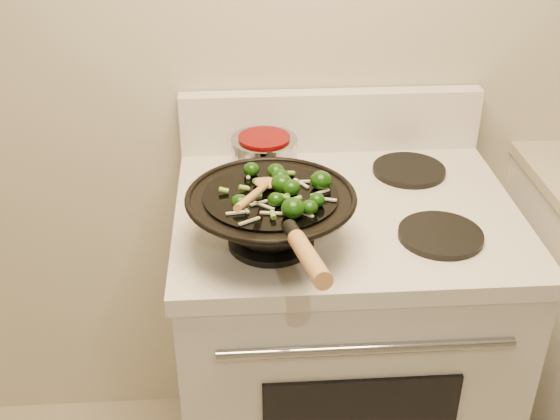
{
  "coord_description": "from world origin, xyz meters",
  "views": [
    {
      "loc": [
        -0.44,
        -0.21,
        1.73
      ],
      "look_at": [
        -0.37,
        1.0,
        1.01
      ],
      "focal_mm": 45.0,
      "sensor_mm": 36.0,
      "label": 1
    }
  ],
  "objects": [
    {
      "name": "stove",
      "position": [
        -0.2,
        1.17,
        0.47
      ],
      "size": [
        0.78,
        0.67,
        1.08
      ],
      "color": "white",
      "rests_on": "ground"
    },
    {
      "name": "saucepan",
      "position": [
        -0.38,
        1.32,
        0.98
      ],
      "size": [
        0.16,
        0.26,
        0.1
      ],
      "color": "#9A9CA2",
      "rests_on": "stove"
    },
    {
      "name": "wok",
      "position": [
        -0.38,
        1.02,
        0.99
      ],
      "size": [
        0.35,
        0.58,
        0.19
      ],
      "color": "black",
      "rests_on": "stove"
    },
    {
      "name": "stirfry",
      "position": [
        -0.35,
        1.01,
        1.05
      ],
      "size": [
        0.24,
        0.22,
        0.04
      ],
      "color": "#103508",
      "rests_on": "wok"
    },
    {
      "name": "wooden_spoon",
      "position": [
        -0.41,
        0.99,
        1.07
      ],
      "size": [
        0.1,
        0.25,
        0.09
      ],
      "color": "#B47F47",
      "rests_on": "wok"
    }
  ]
}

